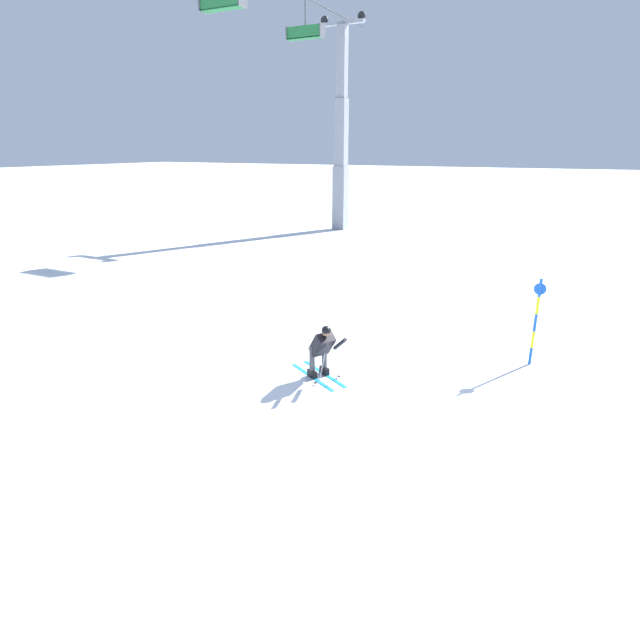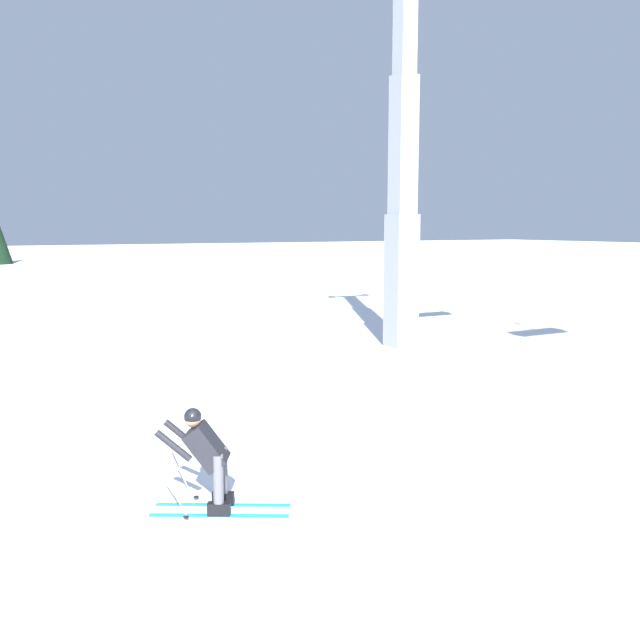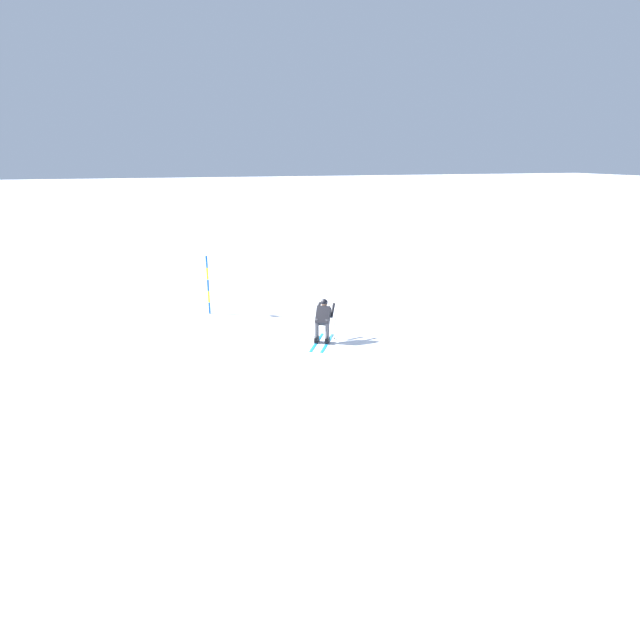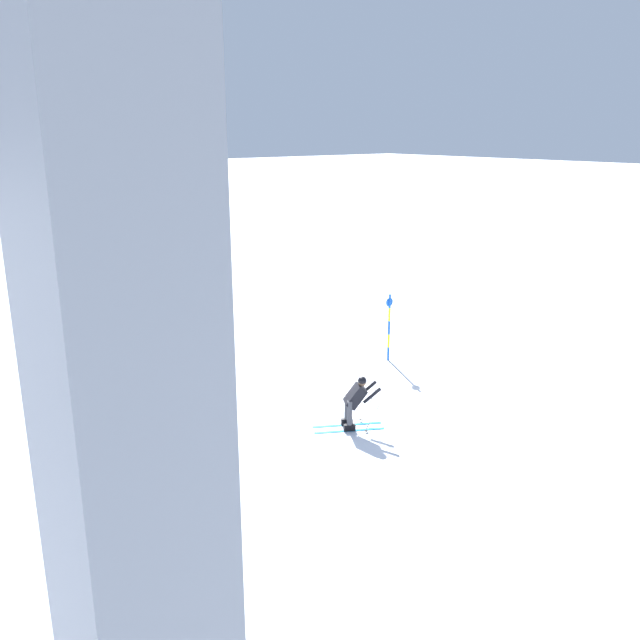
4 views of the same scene
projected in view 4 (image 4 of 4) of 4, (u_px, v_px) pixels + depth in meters
The scene contains 4 objects.
ground_plane at pixel (342, 405), 17.78m from camera, with size 260.00×260.00×0.00m, color white.
skier_carving_main at pixel (355, 399), 16.26m from camera, with size 1.32×1.72×1.46m.
lift_tower_near at pixel (145, 606), 2.91m from camera, with size 0.75×2.44×12.25m.
trail_marker_pole at pixel (389, 325), 20.93m from camera, with size 0.07×0.28×2.15m.
Camera 4 is at (-12.43, 10.81, 7.10)m, focal length 37.56 mm.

